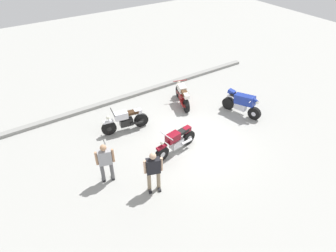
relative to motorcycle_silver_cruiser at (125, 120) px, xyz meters
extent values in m
plane|color=#9E9E99|center=(1.99, -2.16, -0.52)|extent=(40.00, 40.00, 0.00)
cube|color=gray|center=(1.99, 2.44, -0.45)|extent=(14.00, 0.30, 0.15)
cylinder|color=black|center=(-0.73, 0.11, -0.20)|extent=(0.65, 0.21, 0.64)
cylinder|color=black|center=(0.71, -0.10, -0.20)|extent=(0.65, 0.21, 0.64)
cylinder|color=black|center=(-0.73, 0.11, -0.20)|extent=(0.24, 0.17, 0.22)
cylinder|color=black|center=(0.71, -0.10, -0.20)|extent=(0.24, 0.17, 0.22)
cube|color=black|center=(0.04, 0.00, -0.10)|extent=(0.60, 0.36, 0.32)
cube|color=silver|center=(-0.16, 0.03, 0.30)|extent=(0.60, 0.40, 0.30)
cube|color=silver|center=(-0.73, 0.11, 0.15)|extent=(0.46, 0.22, 0.08)
cube|color=#382314|center=(0.29, -0.04, 0.32)|extent=(0.63, 0.35, 0.12)
cube|color=silver|center=(0.58, -0.08, 0.30)|extent=(0.35, 0.27, 0.18)
cylinder|color=black|center=(0.41, -0.23, -0.15)|extent=(0.57, 0.19, 0.16)
cylinder|color=black|center=(-0.49, 0.08, 0.55)|extent=(0.14, 0.70, 0.04)
sphere|color=silver|center=(-0.70, 0.11, 0.35)|extent=(0.16, 0.16, 0.16)
cylinder|color=black|center=(0.30, -2.47, -0.20)|extent=(0.65, 0.23, 0.64)
cylinder|color=black|center=(1.73, -2.22, -0.20)|extent=(0.65, 0.23, 0.64)
cylinder|color=silver|center=(0.30, -2.47, -0.20)|extent=(0.24, 0.18, 0.22)
cylinder|color=silver|center=(1.73, -2.22, -0.20)|extent=(0.24, 0.18, 0.22)
cube|color=silver|center=(1.07, -2.34, -0.10)|extent=(0.60, 0.37, 0.32)
cube|color=maroon|center=(0.87, -2.37, 0.30)|extent=(0.61, 0.41, 0.30)
cube|color=maroon|center=(0.30, -2.47, 0.15)|extent=(0.46, 0.23, 0.08)
cube|color=black|center=(1.31, -2.29, 0.32)|extent=(0.64, 0.36, 0.12)
cube|color=maroon|center=(1.61, -2.24, 0.30)|extent=(0.35, 0.27, 0.18)
cylinder|color=silver|center=(1.49, -2.44, -0.15)|extent=(0.57, 0.20, 0.16)
cylinder|color=silver|center=(0.54, -2.43, 0.55)|extent=(0.15, 0.70, 0.04)
sphere|color=silver|center=(0.33, -2.46, 0.35)|extent=(0.16, 0.16, 0.16)
cylinder|color=black|center=(3.51, 1.05, -0.22)|extent=(0.35, 0.62, 0.60)
cylinder|color=black|center=(3.08, -0.23, -0.22)|extent=(0.35, 0.62, 0.60)
cylinder|color=maroon|center=(3.51, 1.05, -0.22)|extent=(0.24, 0.26, 0.21)
cylinder|color=maroon|center=(3.08, -0.23, -0.22)|extent=(0.24, 0.26, 0.21)
cube|color=maroon|center=(3.28, 0.36, -0.12)|extent=(0.45, 0.62, 0.32)
cube|color=white|center=(3.34, 0.55, 0.28)|extent=(0.48, 0.63, 0.30)
cube|color=white|center=(3.51, 1.05, 0.11)|extent=(0.29, 0.47, 0.08)
cube|color=#4C331E|center=(3.20, 0.13, 0.30)|extent=(0.44, 0.65, 0.12)
cube|color=white|center=(3.10, -0.16, 0.28)|extent=(0.31, 0.37, 0.18)
cylinder|color=maroon|center=(2.99, 0.04, -0.17)|extent=(0.28, 0.56, 0.16)
cylinder|color=maroon|center=(3.45, 0.87, 0.53)|extent=(0.67, 0.26, 0.04)
sphere|color=silver|center=(3.52, 1.07, 0.33)|extent=(0.16, 0.16, 0.16)
cylinder|color=black|center=(5.31, -2.42, -0.22)|extent=(0.33, 0.62, 0.60)
cylinder|color=black|center=(4.93, -1.13, -0.22)|extent=(0.39, 0.64, 0.60)
cylinder|color=silver|center=(5.31, -2.42, -0.22)|extent=(0.23, 0.25, 0.21)
cylinder|color=silver|center=(4.93, -1.13, -0.22)|extent=(0.23, 0.25, 0.21)
cube|color=silver|center=(5.11, -1.73, -0.12)|extent=(0.43, 0.62, 0.32)
cube|color=navy|center=(5.15, -1.87, 0.28)|extent=(0.63, 1.05, 0.57)
cone|color=navy|center=(5.30, -2.37, 0.43)|extent=(0.43, 0.44, 0.39)
cube|color=black|center=(5.04, -1.49, 0.35)|extent=(0.42, 0.65, 0.12)
cube|color=navy|center=(4.95, -1.20, 0.43)|extent=(0.31, 0.39, 0.23)
cylinder|color=silver|center=(4.89, -1.27, 0.25)|extent=(0.20, 0.40, 0.17)
cylinder|color=silver|center=(5.04, -1.23, 0.25)|extent=(0.20, 0.40, 0.17)
cylinder|color=silver|center=(5.26, -2.24, 0.45)|extent=(0.68, 0.23, 0.04)
sphere|color=silver|center=(5.32, -2.45, 0.38)|extent=(0.16, 0.16, 0.16)
cylinder|color=gray|center=(-0.83, -3.48, -0.11)|extent=(0.17, 0.17, 0.82)
cube|color=black|center=(-0.85, -3.54, -0.48)|extent=(0.18, 0.28, 0.08)
cylinder|color=gray|center=(-0.52, -3.59, -0.11)|extent=(0.17, 0.17, 0.82)
cube|color=black|center=(-0.54, -3.65, -0.48)|extent=(0.18, 0.28, 0.08)
cube|color=black|center=(-0.68, -3.54, 0.58)|extent=(0.51, 0.36, 0.58)
cylinder|color=#D8AD8C|center=(-0.94, -3.45, 0.60)|extent=(0.11, 0.11, 0.54)
cylinder|color=#D8AD8C|center=(-0.42, -3.63, 0.60)|extent=(0.11, 0.11, 0.54)
sphere|color=#D8AD8C|center=(-0.68, -3.54, 1.01)|extent=(0.22, 0.22, 0.22)
cylinder|color=#59595B|center=(-1.68, -2.35, -0.12)|extent=(0.16, 0.16, 0.81)
cube|color=black|center=(-1.66, -2.29, -0.48)|extent=(0.17, 0.28, 0.08)
cylinder|color=#59595B|center=(-1.98, -2.25, -0.12)|extent=(0.16, 0.16, 0.81)
cube|color=black|center=(-1.97, -2.19, -0.48)|extent=(0.17, 0.28, 0.08)
cube|color=#99999E|center=(-1.83, -2.30, 0.58)|extent=(0.50, 0.35, 0.57)
cylinder|color=tan|center=(-1.57, -2.38, 0.59)|extent=(0.11, 0.11, 0.54)
cylinder|color=tan|center=(-2.09, -2.22, 0.59)|extent=(0.11, 0.11, 0.54)
sphere|color=tan|center=(-1.83, -2.30, 1.00)|extent=(0.22, 0.22, 0.22)
camera|label=1|loc=(-3.90, -9.39, 7.19)|focal=30.77mm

